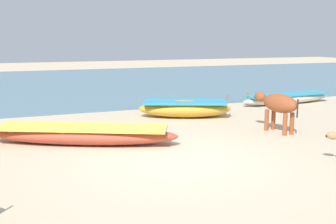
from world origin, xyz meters
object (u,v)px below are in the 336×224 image
fishing_boat_1 (287,98)px  fishing_boat_3 (82,134)px  fishing_boat_0 (185,108)px  cow_second_adult_rust (278,104)px

fishing_boat_1 → fishing_boat_3: (-8.83, -3.32, 0.03)m
fishing_boat_0 → fishing_boat_3: 4.45m
fishing_boat_3 → cow_second_adult_rust: 5.41m
fishing_boat_3 → cow_second_adult_rust: cow_second_adult_rust is taller
fishing_boat_1 → fishing_boat_3: 9.44m
fishing_boat_0 → cow_second_adult_rust: cow_second_adult_rust is taller
fishing_boat_0 → fishing_boat_3: fishing_boat_0 is taller
fishing_boat_3 → cow_second_adult_rust: (5.34, -0.71, 0.53)m
fishing_boat_0 → cow_second_adult_rust: (1.51, -2.99, 0.48)m
fishing_boat_1 → cow_second_adult_rust: size_ratio=2.59×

